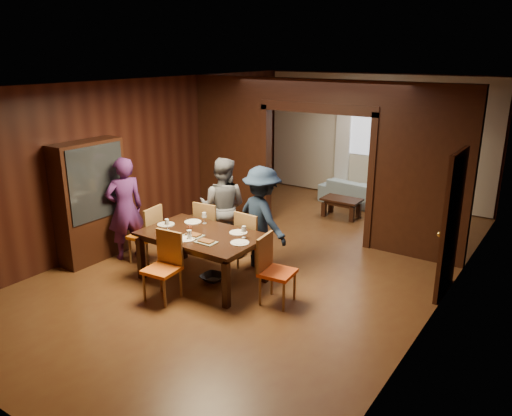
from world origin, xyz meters
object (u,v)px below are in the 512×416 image
Objects in this scene: person_purple at (125,209)px; chair_near at (162,268)px; sofa at (363,194)px; coffee_table at (341,208)px; chair_left at (145,234)px; chair_right at (278,271)px; hutch at (91,201)px; person_navy at (262,218)px; dining_table at (202,257)px; chair_far_r at (254,240)px; person_grey at (223,207)px; chair_far_l at (212,228)px.

chair_near is (1.57, -0.78, -0.38)m from person_purple.
sofa reaches higher than coffee_table.
coffee_table is 4.34m from chair_left.
chair_right is 0.48× the size of hutch.
person_purple reaches higher than coffee_table.
chair_left is at bearing 118.19° from person_purple.
sofa is 2.03× the size of chair_left.
person_navy reaches higher than dining_table.
chair_far_r is (1.64, 0.79, 0.00)m from chair_left.
chair_far_r is at bearing 25.46° from hutch.
dining_table is 1.86× the size of chair_left.
coffee_table is at bearing 60.03° from hutch.
chair_near is 0.48× the size of hutch.
chair_right is at bearing 106.70° from sofa.
dining_table is (-0.53, -5.00, 0.09)m from sofa.
chair_right is at bearing 153.77° from person_navy.
chair_right is at bearing 6.48° from hutch.
dining_table is 1.33m from chair_right.
person_grey is 1.99m from chair_right.
person_grey is at bearing 110.41° from dining_table.
chair_left and chair_far_l have the same top height.
person_navy reaches higher than chair_near.
chair_far_l is at bearing 150.43° from person_purple.
person_navy reaches higher than chair_far_l.
chair_near is (0.31, -1.80, -0.36)m from person_grey.
coffee_table is 0.82× the size of chair_right.
hutch reaches higher than chair_right.
sofa is (0.91, 3.99, -0.56)m from person_grey.
sofa is 5.03m from chair_right.
chair_far_l is (-0.51, 0.86, 0.10)m from dining_table.
chair_near is at bearing -94.75° from dining_table.
chair_far_l reaches higher than sofa.
coffee_table is 0.82× the size of chair_far_r.
chair_near is at bearing 77.86° from person_grey.
coffee_table is 3.30m from chair_far_l.
coffee_table is (-0.08, -0.99, -0.09)m from sofa.
chair_left is 1.44m from chair_near.
chair_far_l is (-0.97, -3.14, 0.28)m from coffee_table.
chair_left is at bearing 43.48° from chair_far_l.
chair_far_l is (-1.84, 0.83, 0.00)m from chair_right.
chair_far_l is (-0.99, -0.06, -0.35)m from person_navy.
hutch reaches higher than person_navy.
dining_table is 1.25m from chair_left.
person_grey is at bearing 38.94° from hutch.
person_navy is 1.97m from chair_left.
coffee_table is 0.82× the size of chair_left.
person_navy is 2.84m from hutch.
dining_table is at bearing 67.95° from chair_far_r.
chair_right reaches higher than dining_table.
hutch reaches higher than person_purple.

